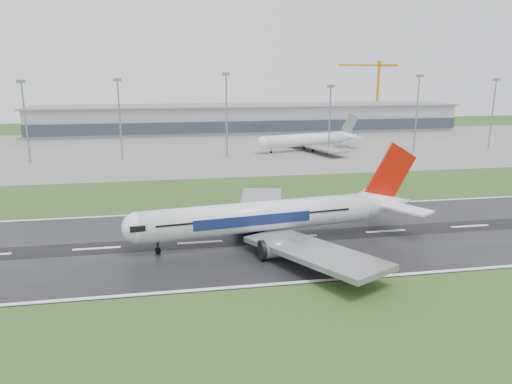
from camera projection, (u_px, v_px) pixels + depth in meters
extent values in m
plane|color=#25481A|center=(386.00, 232.00, 102.16)|extent=(520.00, 520.00, 0.00)
cube|color=black|center=(386.00, 231.00, 102.15)|extent=(400.00, 45.00, 0.10)
cube|color=slate|center=(270.00, 147.00, 221.58)|extent=(400.00, 130.00, 0.08)
cube|color=gray|center=(249.00, 119.00, 277.10)|extent=(240.00, 36.00, 15.00)
cylinder|color=gray|center=(26.00, 124.00, 177.49)|extent=(0.64, 0.64, 29.80)
cylinder|color=gray|center=(120.00, 122.00, 183.19)|extent=(0.64, 0.64, 30.33)
cylinder|color=gray|center=(227.00, 117.00, 189.92)|extent=(0.64, 0.64, 32.46)
cylinder|color=gray|center=(330.00, 121.00, 197.80)|extent=(0.64, 0.64, 27.61)
cylinder|color=gray|center=(416.00, 115.00, 203.88)|extent=(0.64, 0.64, 31.69)
cylinder|color=gray|center=(492.00, 116.00, 210.19)|extent=(0.64, 0.64, 30.06)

